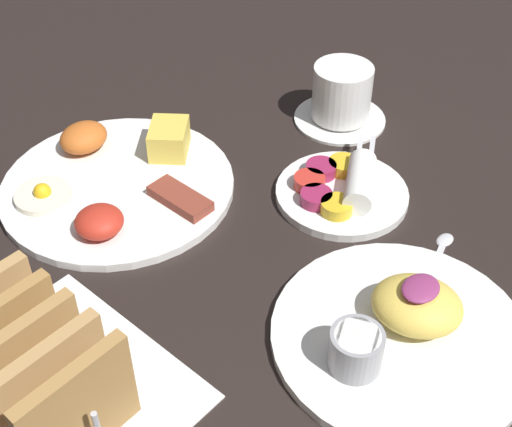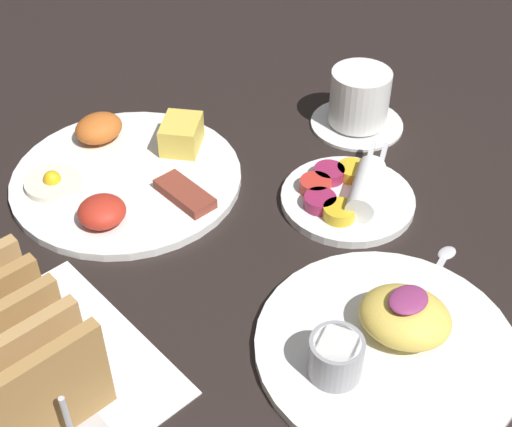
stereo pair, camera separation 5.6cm
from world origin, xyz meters
TOP-DOWN VIEW (x-y plane):
  - ground_plane at (0.00, 0.00)m, footprint 3.00×3.00m
  - napkin_flat at (-0.21, 0.01)m, footprint 0.22×0.22m
  - plate_breakfast at (0.03, 0.20)m, footprint 0.27×0.27m
  - plate_condiments at (0.19, -0.01)m, footprint 0.17×0.15m
  - plate_foreground at (0.06, -0.17)m, footprint 0.24×0.24m
  - toast_rack at (-0.21, 0.01)m, footprint 0.10×0.18m
  - coffee_cup at (0.32, 0.09)m, footprint 0.12×0.12m
  - teaspoon at (0.17, -0.14)m, footprint 0.13×0.04m

SIDE VIEW (x-z plane):
  - ground_plane at x=0.00m, z-range 0.00..0.00m
  - napkin_flat at x=-0.21m, z-range 0.00..0.00m
  - teaspoon at x=0.17m, z-range 0.00..0.01m
  - plate_breakfast at x=0.03m, z-range -0.01..0.03m
  - plate_condiments at x=0.19m, z-range -0.01..0.03m
  - plate_foreground at x=0.06m, z-range -0.01..0.04m
  - coffee_cup at x=0.32m, z-range 0.00..0.08m
  - toast_rack at x=-0.21m, z-range 0.00..0.10m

